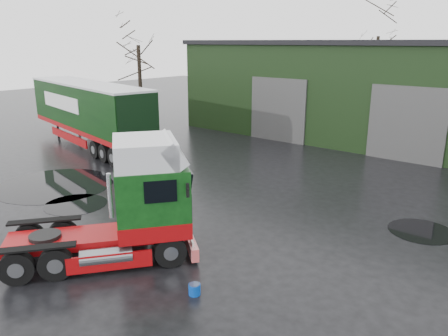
{
  "coord_description": "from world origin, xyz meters",
  "views": [
    {
      "loc": [
        8.96,
        -9.69,
        6.23
      ],
      "look_at": [
        -0.9,
        2.32,
        1.7
      ],
      "focal_mm": 35.0,
      "sensor_mm": 36.0,
      "label": 1
    }
  ],
  "objects_px": {
    "warehouse": "(440,92)",
    "trailer_left": "(89,115)",
    "tree_back_a": "(376,58)",
    "wash_bucket": "(195,289)",
    "tree_left": "(139,69)",
    "hero_tractor": "(94,202)"
  },
  "relations": [
    {
      "from": "wash_bucket",
      "to": "tree_back_a",
      "type": "height_order",
      "value": "tree_back_a"
    },
    {
      "from": "tree_left",
      "to": "warehouse",
      "type": "bearing_deg",
      "value": 22.83
    },
    {
      "from": "warehouse",
      "to": "tree_back_a",
      "type": "distance_m",
      "value": 12.9
    },
    {
      "from": "hero_tractor",
      "to": "tree_back_a",
      "type": "bearing_deg",
      "value": 135.01
    },
    {
      "from": "warehouse",
      "to": "tree_back_a",
      "type": "bearing_deg",
      "value": 128.66
    },
    {
      "from": "warehouse",
      "to": "wash_bucket",
      "type": "height_order",
      "value": "warehouse"
    },
    {
      "from": "warehouse",
      "to": "trailer_left",
      "type": "xyz_separation_m",
      "value": [
        -16.07,
        -14.55,
        -1.22
      ]
    },
    {
      "from": "warehouse",
      "to": "wash_bucket",
      "type": "bearing_deg",
      "value": -89.6
    },
    {
      "from": "trailer_left",
      "to": "wash_bucket",
      "type": "xyz_separation_m",
      "value": [
        16.23,
        -8.03,
        -1.8
      ]
    },
    {
      "from": "trailer_left",
      "to": "hero_tractor",
      "type": "bearing_deg",
      "value": -112.54
    },
    {
      "from": "wash_bucket",
      "to": "tree_back_a",
      "type": "xyz_separation_m",
      "value": [
        -8.16,
        32.59,
        4.61
      ]
    },
    {
      "from": "trailer_left",
      "to": "tree_back_a",
      "type": "height_order",
      "value": "tree_back_a"
    },
    {
      "from": "trailer_left",
      "to": "wash_bucket",
      "type": "bearing_deg",
      "value": -105.28
    },
    {
      "from": "warehouse",
      "to": "hero_tractor",
      "type": "bearing_deg",
      "value": -98.29
    },
    {
      "from": "wash_bucket",
      "to": "tree_back_a",
      "type": "relative_size",
      "value": 0.03
    },
    {
      "from": "hero_tractor",
      "to": "trailer_left",
      "type": "distance_m",
      "value": 15.27
    },
    {
      "from": "hero_tractor",
      "to": "tree_left",
      "type": "bearing_deg",
      "value": 173.21
    },
    {
      "from": "hero_tractor",
      "to": "trailer_left",
      "type": "bearing_deg",
      "value": -176.59
    },
    {
      "from": "trailer_left",
      "to": "wash_bucket",
      "type": "distance_m",
      "value": 18.19
    },
    {
      "from": "hero_tractor",
      "to": "tree_back_a",
      "type": "distance_m",
      "value": 33.45
    },
    {
      "from": "wash_bucket",
      "to": "trailer_left",
      "type": "bearing_deg",
      "value": 153.67
    },
    {
      "from": "warehouse",
      "to": "trailer_left",
      "type": "bearing_deg",
      "value": -137.83
    }
  ]
}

